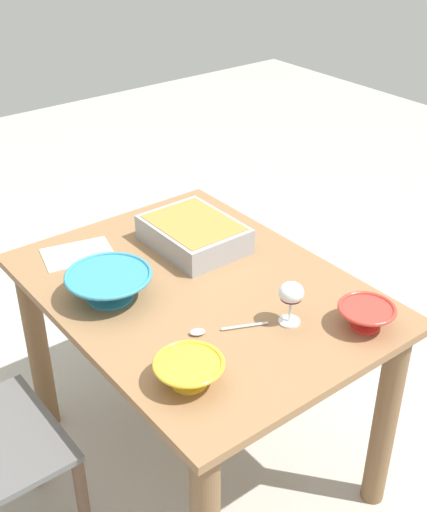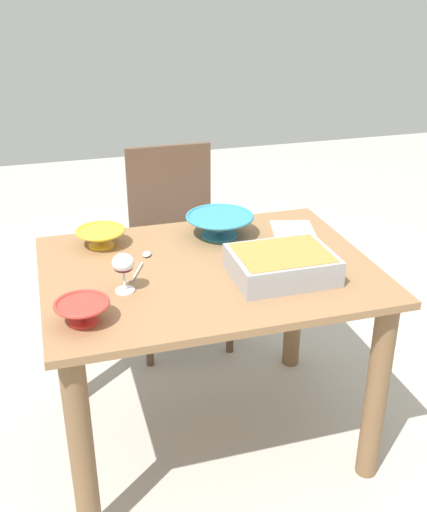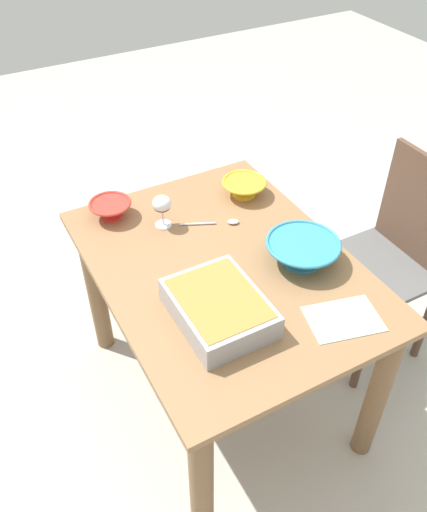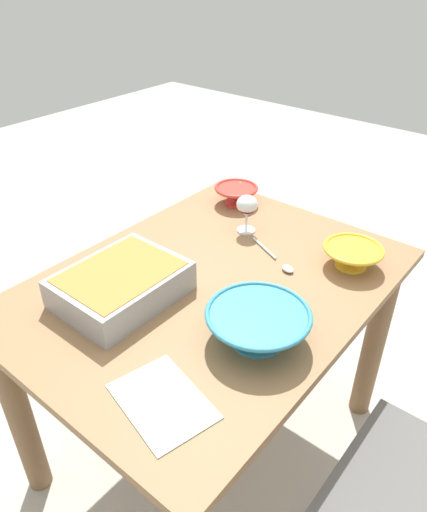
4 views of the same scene
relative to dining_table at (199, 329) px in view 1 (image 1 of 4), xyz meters
name	(u,v)px [view 1 (image 1 of 4)]	position (x,y,z in m)	size (l,w,h in m)	color
ground_plane	(201,456)	(0.00, 0.00, -0.58)	(8.00, 8.00, 0.00)	#B2ADA3
dining_table	(199,329)	(0.00, 0.00, 0.00)	(1.14, 0.85, 0.74)	olive
wine_glass	(291,295)	(0.30, 0.10, 0.25)	(0.07, 0.07, 0.13)	white
casserole_dish	(194,233)	(-0.22, 0.14, 0.21)	(0.33, 0.26, 0.09)	#99999E
mixing_bowl	(109,284)	(-0.12, -0.24, 0.21)	(0.26, 0.26, 0.09)	teal
small_bowl	(189,371)	(0.33, -0.28, 0.20)	(0.18, 0.18, 0.07)	yellow
serving_bowl	(366,315)	(0.45, 0.25, 0.20)	(0.16, 0.16, 0.07)	red
serving_spoon	(213,330)	(0.21, -0.10, 0.17)	(0.11, 0.21, 0.01)	silver
napkin	(78,254)	(-0.41, -0.20, 0.16)	(0.16, 0.23, 0.00)	#B2CCB7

